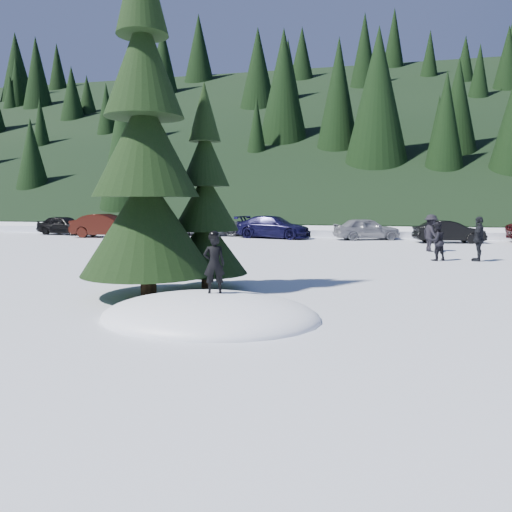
% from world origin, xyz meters
% --- Properties ---
extents(ground, '(200.00, 200.00, 0.00)m').
position_xyz_m(ground, '(0.00, 0.00, 0.00)').
color(ground, white).
rests_on(ground, ground).
extents(snow_mound, '(4.48, 3.52, 0.96)m').
position_xyz_m(snow_mound, '(0.00, 0.00, 0.00)').
color(snow_mound, white).
rests_on(snow_mound, ground).
extents(forest_hillside, '(200.00, 60.00, 25.00)m').
position_xyz_m(forest_hillside, '(0.00, 54.00, 12.50)').
color(forest_hillside, black).
rests_on(forest_hillside, ground).
extents(spruce_tall, '(3.20, 3.20, 8.60)m').
position_xyz_m(spruce_tall, '(-2.20, 1.80, 3.32)').
color(spruce_tall, black).
rests_on(spruce_tall, ground).
extents(spruce_short, '(2.20, 2.20, 5.37)m').
position_xyz_m(spruce_short, '(-1.20, 3.20, 2.10)').
color(spruce_short, black).
rests_on(spruce_short, ground).
extents(child_skier, '(0.50, 0.41, 1.19)m').
position_xyz_m(child_skier, '(0.05, 0.15, 1.07)').
color(child_skier, black).
rests_on(child_skier, snow_mound).
extents(adult_0, '(0.92, 0.88, 1.50)m').
position_xyz_m(adult_0, '(5.43, 11.06, 0.75)').
color(adult_0, black).
rests_on(adult_0, ground).
extents(adult_1, '(0.69, 1.09, 1.72)m').
position_xyz_m(adult_1, '(6.98, 11.27, 0.86)').
color(adult_1, black).
rests_on(adult_1, ground).
extents(adult_2, '(1.00, 1.25, 1.69)m').
position_xyz_m(adult_2, '(5.56, 14.60, 0.85)').
color(adult_2, black).
rests_on(adult_2, ground).
extents(car_0, '(3.94, 1.97, 1.29)m').
position_xyz_m(car_0, '(-17.38, 20.33, 0.64)').
color(car_0, black).
rests_on(car_0, ground).
extents(car_1, '(4.55, 1.90, 1.46)m').
position_xyz_m(car_1, '(-13.28, 18.87, 0.73)').
color(car_1, black).
rests_on(car_1, ground).
extents(car_2, '(5.16, 2.88, 1.36)m').
position_xyz_m(car_2, '(-7.40, 22.05, 0.68)').
color(car_2, '#484B4F').
rests_on(car_2, ground).
extents(car_3, '(5.04, 2.99, 1.37)m').
position_xyz_m(car_3, '(-3.02, 20.69, 0.68)').
color(car_3, black).
rests_on(car_3, ground).
extents(car_4, '(4.12, 2.79, 1.30)m').
position_xyz_m(car_4, '(2.56, 20.83, 0.65)').
color(car_4, gray).
rests_on(car_4, ground).
extents(car_5, '(3.88, 2.04, 1.22)m').
position_xyz_m(car_5, '(7.00, 19.72, 0.61)').
color(car_5, black).
rests_on(car_5, ground).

